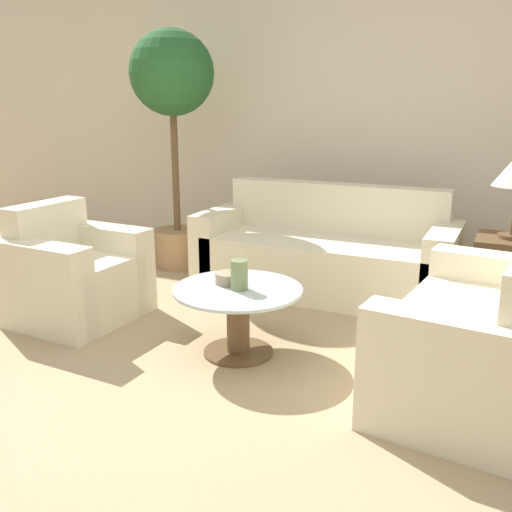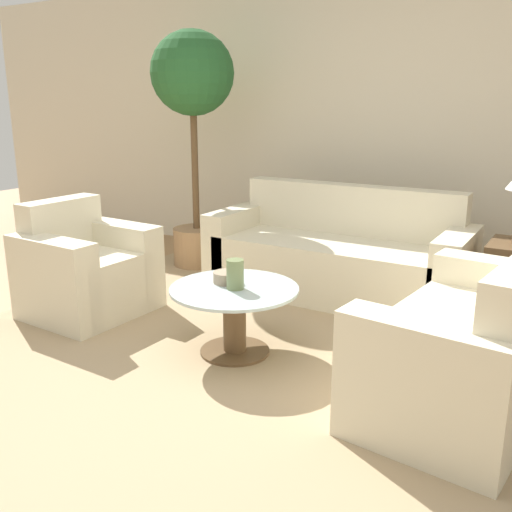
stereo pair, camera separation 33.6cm
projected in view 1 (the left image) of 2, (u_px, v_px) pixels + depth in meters
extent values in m
plane|color=#9E754C|center=(187.00, 413.00, 2.79)|extent=(14.00, 14.00, 0.00)
cube|color=beige|center=(362.00, 121.00, 5.05)|extent=(10.00, 0.06, 2.60)
cube|color=tan|center=(238.00, 353.00, 3.45)|extent=(3.59, 3.56, 0.01)
cube|color=beige|center=(323.00, 266.00, 4.47)|extent=(1.79, 0.77, 0.44)
cube|color=beige|center=(335.00, 234.00, 4.68)|extent=(1.79, 0.18, 0.84)
cube|color=beige|center=(222.00, 244.00, 4.82)|extent=(0.20, 0.77, 0.61)
cube|color=beige|center=(442.00, 270.00, 4.08)|extent=(0.20, 0.77, 0.61)
cube|color=beige|center=(80.00, 289.00, 3.94)|extent=(0.73, 0.63, 0.44)
cube|color=beige|center=(50.00, 259.00, 4.01)|extent=(0.21, 0.61, 0.80)
cube|color=beige|center=(44.00, 290.00, 3.66)|extent=(0.72, 0.23, 0.61)
cube|color=beige|center=(109.00, 266.00, 4.18)|extent=(0.72, 0.23, 0.61)
cube|color=beige|center=(470.00, 351.00, 2.96)|extent=(0.86, 1.24, 0.44)
cube|color=beige|center=(492.00, 303.00, 3.42)|extent=(0.75, 0.28, 0.61)
cube|color=beige|center=(443.00, 382.00, 2.46)|extent=(0.75, 0.28, 0.61)
cylinder|color=brown|center=(238.00, 352.00, 3.45)|extent=(0.42, 0.42, 0.02)
cylinder|color=brown|center=(238.00, 323.00, 3.40)|extent=(0.14, 0.14, 0.40)
cylinder|color=#B2C6C6|center=(238.00, 289.00, 3.34)|extent=(0.76, 0.76, 0.02)
cube|color=brown|center=(506.00, 280.00, 3.88)|extent=(0.44, 0.44, 0.59)
cylinder|color=brown|center=(512.00, 236.00, 3.80)|extent=(0.18, 0.18, 0.02)
cylinder|color=#93704C|center=(178.00, 248.00, 5.22)|extent=(0.43, 0.43, 0.35)
cylinder|color=brown|center=(175.00, 165.00, 5.02)|extent=(0.06, 0.06, 1.16)
sphere|color=#235628|center=(172.00, 73.00, 4.82)|extent=(0.72, 0.72, 0.72)
cylinder|color=#6B7A4C|center=(239.00, 275.00, 3.29)|extent=(0.10, 0.10, 0.18)
cylinder|color=gray|center=(228.00, 278.00, 3.41)|extent=(0.16, 0.16, 0.07)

